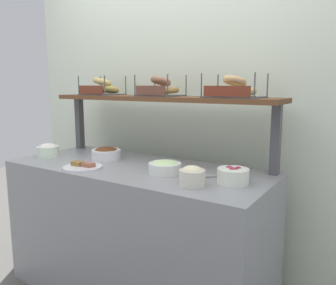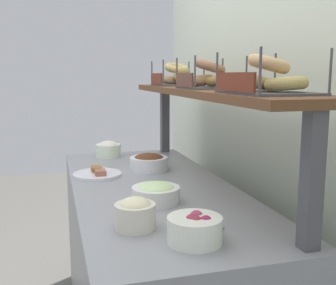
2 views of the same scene
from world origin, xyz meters
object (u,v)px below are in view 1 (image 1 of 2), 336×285
Objects in this scene: bowl_potato_salad at (192,176)px; bagel_basket_plain at (234,90)px; bowl_beet_salad at (233,175)px; serving_spoon_near_plate at (219,175)px; bowl_scallion_spread at (165,167)px; bagel_basket_sesame at (102,89)px; serving_plate_white at (83,167)px; bowl_cream_cheese at (48,150)px; bowl_chocolate_spread at (106,153)px; bagel_basket_everything at (160,89)px.

bowl_potato_salad is 0.41× the size of bagel_basket_plain.
serving_spoon_near_plate is (-0.12, 0.09, -0.04)m from bowl_beet_salad.
bowl_beet_salad is 0.15m from serving_spoon_near_plate.
bowl_scallion_spread is 0.57× the size of bagel_basket_plain.
serving_spoon_near_plate is (0.29, 0.10, -0.03)m from bowl_scallion_spread.
serving_plate_white is at bearing -60.30° from bagel_basket_sesame.
bowl_scallion_spread is 1.33× the size of serving_spoon_near_plate.
serving_spoon_near_plate is at bearing 19.24° from bowl_scallion_spread.
bowl_cream_cheese is 0.44m from bowl_chocolate_spread.
bowl_cream_cheese is at bearing 166.15° from serving_plate_white.
bagel_basket_everything is (0.31, 0.21, 0.43)m from bowl_chocolate_spread.
bagel_basket_everything is at bearing 127.42° from bowl_scallion_spread.
bagel_basket_sesame is 1.04× the size of bagel_basket_everything.
bowl_chocolate_spread is 1.48× the size of bowl_potato_salad.
bowl_chocolate_spread is 0.53m from bagel_basket_sesame.
bowl_chocolate_spread is 0.71× the size of bagel_basket_sesame.
serving_plate_white is at bearing -13.85° from bowl_cream_cheese.
bowl_beet_salad is 1.23× the size of bowl_potato_salad.
bowl_potato_salad is 1.19m from bagel_basket_sesame.
serving_plate_white is 1.02m from bagel_basket_plain.
bowl_beet_salad is 0.50× the size of bagel_basket_plain.
serving_plate_white is 1.68× the size of serving_spoon_near_plate.
bowl_beet_salad is 0.22m from bowl_potato_salad.
bagel_basket_sesame reaches higher than bowl_scallion_spread.
bowl_potato_salad is at bearing -100.55° from serving_spoon_near_plate.
serving_spoon_near_plate is 0.73m from bagel_basket_everything.
bowl_potato_salad is 0.95× the size of serving_spoon_near_plate.
bowl_beet_salad is 1.29m from bagel_basket_sesame.
bowl_chocolate_spread is 0.57m from bagel_basket_everything.
bowl_potato_salad is at bearing -94.61° from bagel_basket_plain.
bowl_chocolate_spread reaches higher than bowl_scallion_spread.
bowl_chocolate_spread is at bearing 101.80° from serving_plate_white.
bowl_scallion_spread is 1.14× the size of bowl_beet_salad.
bowl_cream_cheese is at bearing -158.89° from bowl_chocolate_spread.
bagel_basket_plain is at bearing -0.41° from bagel_basket_sesame.
bowl_cream_cheese is 0.48m from serving_plate_white.
serving_plate_white is at bearing -160.22° from bowl_scallion_spread.
bagel_basket_sesame and bagel_basket_plain have the same top height.
bagel_basket_everything is (0.25, 0.48, 0.47)m from serving_plate_white.
bagel_basket_plain is at bearing 85.39° from bowl_potato_salad.
bagel_basket_sesame reaches higher than bowl_chocolate_spread.
bowl_cream_cheese is at bearing -176.78° from bowl_beet_salad.
bowl_scallion_spread is 0.28m from bowl_potato_salad.
bowl_chocolate_spread reaches higher than serving_spoon_near_plate.
serving_plate_white is 0.72m from bagel_basket_everything.
bowl_potato_salad is 0.78m from bagel_basket_everything.
bowl_cream_cheese is 0.64× the size of serving_plate_white.
bowl_chocolate_spread is at bearing -44.17° from bagel_basket_sesame.
serving_plate_white is (-0.74, -0.04, -0.04)m from bowl_potato_salad.
bagel_basket_sesame reaches higher than bowl_beet_salad.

